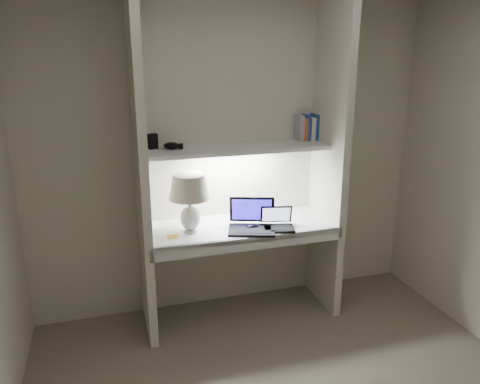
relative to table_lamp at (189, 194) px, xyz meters
name	(u,v)px	position (x,y,z in m)	size (l,w,h in m)	color
back_wall	(231,157)	(0.40, 0.31, 0.18)	(3.20, 0.01, 2.50)	beige
alcove_panel_left	(141,171)	(-0.33, 0.03, 0.18)	(0.06, 0.55, 2.50)	beige
alcove_panel_right	(329,158)	(1.13, 0.03, 0.18)	(0.06, 0.55, 2.50)	beige
desk	(241,227)	(0.40, 0.03, -0.32)	(1.40, 0.55, 0.04)	white
desk_apron	(251,243)	(0.40, -0.23, -0.35)	(1.46, 0.03, 0.10)	silver
shelf	(237,149)	(0.40, 0.13, 0.28)	(1.40, 0.36, 0.03)	silver
strip_light	(237,152)	(0.40, 0.13, 0.26)	(0.60, 0.04, 0.01)	white
table_lamp	(189,194)	(0.00, 0.00, 0.00)	(0.30, 0.30, 0.44)	white
laptop_main	(252,222)	(0.45, -0.07, -0.24)	(0.42, 0.39, 0.23)	black
laptop_netbook	(277,223)	(0.64, -0.11, -0.26)	(0.28, 0.26, 0.16)	black
speaker	(241,210)	(0.44, 0.17, -0.23)	(0.10, 0.07, 0.14)	silver
mouse	(252,227)	(0.46, -0.07, -0.28)	(0.10, 0.06, 0.04)	black
cable_coil	(270,216)	(0.68, 0.13, -0.29)	(0.10, 0.10, 0.01)	black
sticky_note	(173,237)	(-0.14, -0.06, -0.30)	(0.08, 0.08, 0.00)	gold
book_row	(307,128)	(1.03, 0.24, 0.40)	(0.20, 0.14, 0.21)	white
shelf_box	(153,141)	(-0.22, 0.23, 0.35)	(0.06, 0.05, 0.11)	black
shelf_gadget	(172,146)	(-0.09, 0.17, 0.32)	(0.12, 0.09, 0.05)	black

